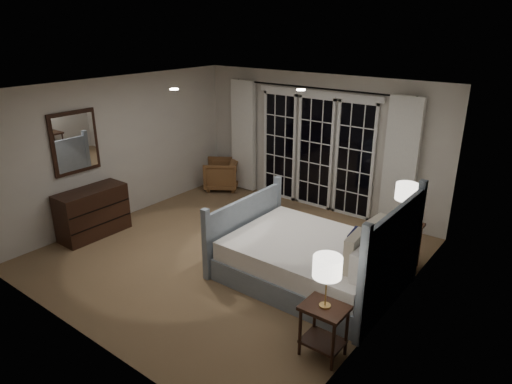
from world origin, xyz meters
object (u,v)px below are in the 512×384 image
Objects in this scene: dresser at (93,212)px; armchair at (221,174)px; nightstand_left at (324,323)px; lamp_right at (407,192)px; bed at (314,259)px; nightstand_right at (401,238)px; lamp_left at (327,267)px.

armchair is at bearing 86.24° from dresser.
nightstand_left is 1.02× the size of lamp_right.
bed is 1.58m from lamp_right.
lamp_right is 4.94m from dresser.
armchair is at bearing 168.02° from lamp_right.
dresser is (-3.64, -0.96, 0.06)m from bed.
nightstand_right is 4.32m from armchair.
lamp_left is 0.83× the size of armchair.
lamp_right reaches higher than lamp_left.
bed is 3.34× the size of armchair.
lamp_left reaches higher than armchair.
nightstand_left is 2.33m from nightstand_right.
nightstand_right is 2.41m from lamp_left.
dresser is (-4.42, -2.08, -0.75)m from lamp_right.
lamp_left reaches higher than nightstand_left.
nightstand_right is 1.14× the size of lamp_right.
lamp_left is (0.84, -1.22, 0.73)m from bed.
nightstand_right is at bearing 91.64° from nightstand_left.
bed reaches higher than dresser.
armchair is 0.61× the size of dresser.
dresser reaches higher than nightstand_left.
lamp_left is 0.96× the size of lamp_right.
lamp_right is at bearing 55.04° from bed.
bed is 3.99m from armchair.
dresser reaches higher than armchair.
lamp_right is (-0.07, 2.33, 0.09)m from lamp_left.
bed is 3.89× the size of lamp_right.
nightstand_left is at bearing -55.30° from bed.
bed is 3.77m from dresser.
dresser is at bearing -154.84° from nightstand_right.
lamp_left is (0.07, -2.33, 0.62)m from nightstand_right.
bed reaches higher than lamp_right.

